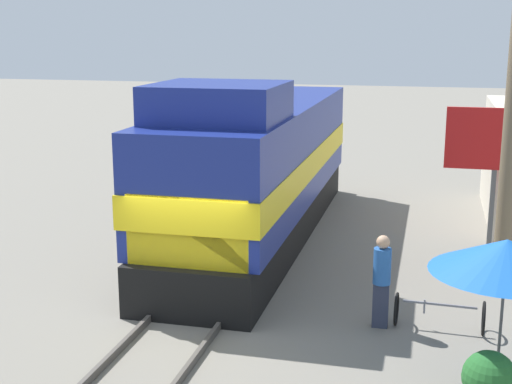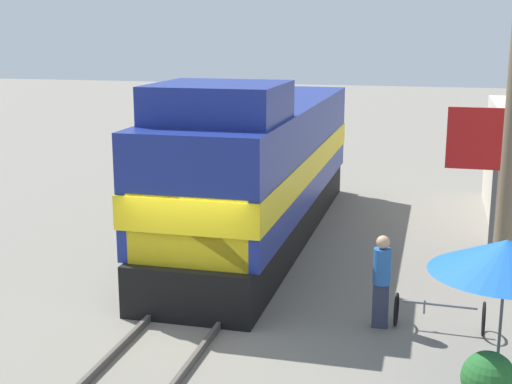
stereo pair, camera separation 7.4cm
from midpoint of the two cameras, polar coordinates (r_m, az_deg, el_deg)
name	(u,v)px [view 2 (the right image)]	position (r m, az deg, el deg)	size (l,w,h in m)	color
ground_plane	(194,314)	(14.69, -4.84, -9.67)	(120.00, 120.00, 0.00)	slate
rail_near	(161,307)	(14.90, -7.49, -9.09)	(0.08, 29.82, 0.15)	#4C4742
rail_far	(228,314)	(14.46, -2.12, -9.70)	(0.08, 29.82, 0.15)	#4C4742
locomotive	(258,169)	(18.98, 0.27, 1.84)	(2.96, 12.44, 4.50)	black
vendor_umbrella	(506,256)	(12.12, 19.54, -4.88)	(2.45, 2.45, 2.36)	#4C4C4C
billboard_sign	(498,146)	(18.95, 18.87, 3.52)	(2.51, 0.12, 3.71)	#595959
shrub_cluster	(488,378)	(11.82, 18.28, -13.97)	(0.84, 0.84, 0.84)	#236028
person_bystander	(382,277)	(13.88, 10.17, -6.75)	(0.34, 0.34, 1.84)	#2D3347
bicycle	(439,313)	(14.22, 14.59, -9.39)	(1.69, 0.72, 0.65)	black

